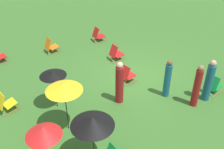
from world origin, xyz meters
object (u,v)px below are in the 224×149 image
Objects in this scene: person_0 at (197,87)px; person_3 at (209,81)px; umbrella_1 at (53,73)px; deckchair_4 at (213,85)px; deckchair_7 at (51,46)px; umbrella_3 at (43,131)px; deckchair_3 at (98,35)px; person_2 at (120,83)px; deckchair_6 at (5,103)px; person_1 at (167,79)px; umbrella_2 at (64,87)px; umbrella_0 at (92,121)px; deckchair_2 at (127,75)px; deckchair_0 at (116,53)px.

person_0 and person_3 have the same top height.
person_0 reaches higher than umbrella_1.
deckchair_4 is 0.48× the size of person_3.
person_0 is at bearing -161.25° from deckchair_7.
umbrella_1 is 0.90× the size of person_0.
umbrella_3 is at bearing 48.17° from person_3.
deckchair_3 is 5.62m from person_2.
person_1 reaches higher than deckchair_6.
person_0 is 1.00× the size of person_3.
umbrella_1 is (-0.58, -1.80, 1.15)m from deckchair_6.
person_1 reaches higher than deckchair_7.
person_0 is (-0.91, -4.81, -0.90)m from umbrella_2.
umbrella_1 is 0.86× the size of umbrella_2.
umbrella_0 is (-7.67, 3.45, 1.26)m from deckchair_3.
person_2 is (-1.07, 0.92, 0.49)m from deckchair_2.
person_1 is (-3.51, -0.53, 0.43)m from deckchair_0.
deckchair_0 is at bearing 21.97° from person_2.
umbrella_3 reaches higher than deckchair_4.
umbrella_3 is 6.57m from person_3.
deckchair_2 is 0.49× the size of umbrella_0.
deckchair_7 is at bearing 12.11° from deckchair_2.
deckchair_6 is at bearing 13.52° from umbrella_3.
deckchair_6 is 0.49× the size of umbrella_0.
umbrella_3 reaches higher than deckchair_2.
person_0 is at bearing -80.34° from umbrella_0.
deckchair_7 is at bearing -12.55° from person_3.
umbrella_2 reaches higher than deckchair_3.
deckchair_2 is 3.45m from umbrella_1.
deckchair_4 is at bearing -152.70° from deckchair_7.
deckchair_3 is at bearing -57.41° from person_0.
umbrella_2 reaches higher than umbrella_3.
deckchair_3 is at bearing 31.42° from person_2.
deckchair_3 is 0.47× the size of umbrella_0.
umbrella_0 is 4.37m from person_1.
umbrella_3 is (-3.32, -0.80, 1.19)m from deckchair_6.
person_0 is (-6.90, -1.09, 0.50)m from deckchair_3.
person_0 is at bearing -176.65° from deckchair_3.
deckchair_4 is at bearing -79.56° from umbrella_0.
deckchair_0 is 0.46× the size of person_3.
umbrella_3 is (-3.04, 4.24, 1.19)m from deckchair_2.
deckchair_3 and deckchair_7 have the same top height.
deckchair_0 is 1.00× the size of deckchair_3.
deckchair_2 and deckchair_7 have the same top height.
deckchair_6 is 6.30m from person_1.
person_1 reaches higher than deckchair_3.
person_0 reaches higher than deckchair_2.
person_0 is (-4.50, -1.16, 0.50)m from deckchair_0.
deckchair_7 is at bearing 60.61° from person_2.
umbrella_0 is 3.13m from person_2.
deckchair_7 is 4.72m from umbrella_1.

